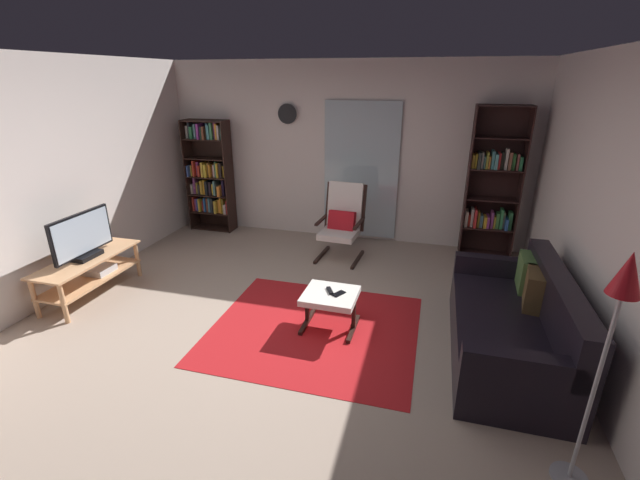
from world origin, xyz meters
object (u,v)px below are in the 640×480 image
at_px(bookshelf_near_tv, 210,175).
at_px(ottoman, 330,299).
at_px(wall_clock, 287,114).
at_px(television, 83,238).
at_px(floor_lamp_by_sofa, 616,314).
at_px(lounge_armchair, 342,220).
at_px(tv_remote, 330,291).
at_px(cell_phone, 339,294).
at_px(leather_sofa, 514,326).
at_px(tv_stand, 91,270).
at_px(bookshelf_near_sofa, 492,186).

xyz_separation_m(bookshelf_near_tv, ottoman, (2.57, -2.39, -0.59)).
distance_m(ottoman, wall_clock, 3.25).
distance_m(television, ottoman, 2.83).
relative_size(bookshelf_near_tv, ottoman, 3.31).
xyz_separation_m(floor_lamp_by_sofa, wall_clock, (-3.17, 3.83, 0.66)).
distance_m(bookshelf_near_tv, lounge_armchair, 2.39).
xyz_separation_m(bookshelf_near_tv, floor_lamp_by_sofa, (4.44, -3.67, 0.28)).
bearing_deg(television, ottoman, 1.29).
xyz_separation_m(bookshelf_near_tv, wall_clock, (1.28, 0.16, 0.95)).
relative_size(bookshelf_near_tv, tv_remote, 12.15).
xyz_separation_m(lounge_armchair, cell_phone, (0.37, -1.81, -0.15)).
xyz_separation_m(leather_sofa, tv_remote, (-1.69, 0.05, 0.09)).
distance_m(leather_sofa, cell_phone, 1.60).
bearing_deg(lounge_armchair, cell_phone, -78.53).
bearing_deg(bookshelf_near_tv, tv_remote, -42.62).
xyz_separation_m(bookshelf_near_tv, tv_remote, (2.56, -2.36, -0.51)).
xyz_separation_m(bookshelf_near_tv, cell_phone, (2.66, -2.39, -0.51)).
height_order(cell_phone, wall_clock, wall_clock).
relative_size(tv_stand, television, 1.53).
bearing_deg(leather_sofa, lounge_armchair, 137.01).
bearing_deg(floor_lamp_by_sofa, ottoman, 145.57).
bearing_deg(lounge_armchair, television, -143.29).
relative_size(tv_stand, tv_remote, 8.64).
xyz_separation_m(bookshelf_near_tv, bookshelf_near_sofa, (4.22, 0.03, 0.08)).
height_order(lounge_armchair, tv_remote, lounge_armchair).
relative_size(lounge_armchair, tv_remote, 7.10).
distance_m(tv_stand, floor_lamp_by_sofa, 4.91).
distance_m(tv_stand, lounge_armchair, 3.13).
xyz_separation_m(tv_stand, leather_sofa, (4.48, 0.02, -0.01)).
height_order(bookshelf_near_sofa, wall_clock, bookshelf_near_sofa).
distance_m(television, wall_clock, 3.22).
xyz_separation_m(bookshelf_near_tv, lounge_armchair, (2.29, -0.58, -0.37)).
height_order(leather_sofa, wall_clock, wall_clock).
height_order(bookshelf_near_sofa, cell_phone, bookshelf_near_sofa).
xyz_separation_m(tv_remote, cell_phone, (0.10, -0.03, -0.00)).
distance_m(tv_stand, bookshelf_near_tv, 2.51).
height_order(tv_stand, bookshelf_near_tv, bookshelf_near_tv).
xyz_separation_m(tv_stand, wall_clock, (1.50, 2.59, 1.54)).
bearing_deg(television, floor_lamp_by_sofa, -14.62).
distance_m(tv_stand, cell_phone, 2.89).
xyz_separation_m(tv_stand, television, (0.00, -0.02, 0.40)).
bearing_deg(bookshelf_near_tv, leather_sofa, -29.51).
relative_size(floor_lamp_by_sofa, wall_clock, 5.34).
bearing_deg(bookshelf_near_sofa, bookshelf_near_tv, -179.60).
relative_size(bookshelf_near_sofa, wall_clock, 7.01).
bearing_deg(television, bookshelf_near_sofa, 29.20).
bearing_deg(cell_phone, leather_sofa, 29.57).
xyz_separation_m(ottoman, tv_remote, (-0.01, 0.03, 0.08)).
distance_m(leather_sofa, wall_clock, 4.23).
xyz_separation_m(television, wall_clock, (1.50, 2.61, 1.14)).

